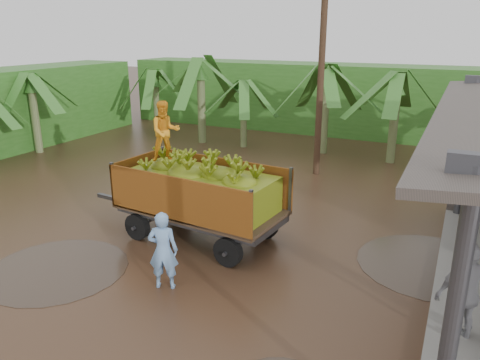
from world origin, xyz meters
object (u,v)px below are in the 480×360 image
object	(u,v)px
banana_trailer	(199,192)
utility_pole	(321,77)
man_blue	(163,250)
man_grey	(465,293)

from	to	relation	value
banana_trailer	utility_pole	distance (m)	7.51
banana_trailer	man_blue	world-z (taller)	banana_trailer
utility_pole	man_grey	bearing A→B (deg)	-58.89
banana_trailer	man_grey	distance (m)	6.57
man_blue	man_grey	xyz separation A→B (m)	(5.77, 0.75, 0.09)
man_grey	utility_pole	world-z (taller)	utility_pole
man_blue	utility_pole	distance (m)	9.95
man_blue	man_grey	size ratio (longest dim) A/B	0.91
man_grey	banana_trailer	bearing A→B (deg)	-49.90
man_blue	man_grey	distance (m)	5.82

